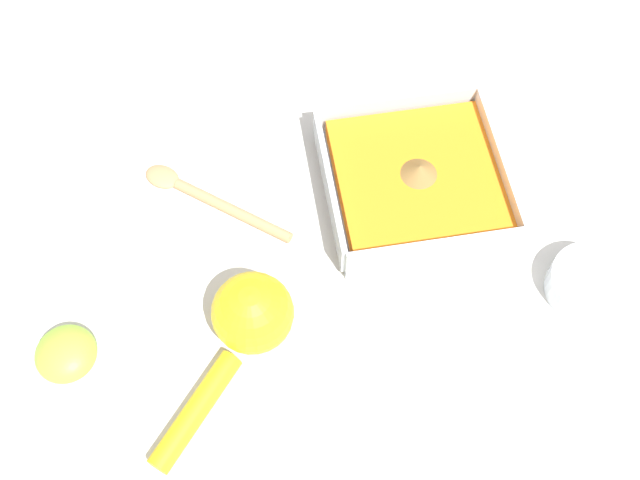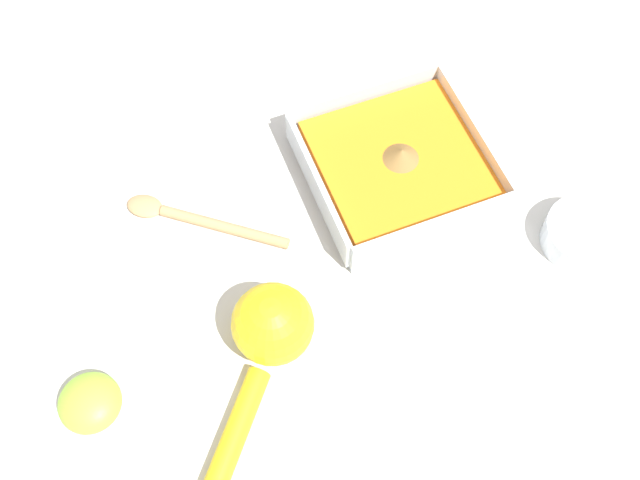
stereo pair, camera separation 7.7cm
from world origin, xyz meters
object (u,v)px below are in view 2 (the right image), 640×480
square_dish (396,167)px  lemon_half (90,403)px  lemon_squeezer (269,335)px  wooden_spoon (196,219)px  spice_bowl (583,235)px

square_dish → lemon_half: square_dish is taller
lemon_squeezer → wooden_spoon: 0.17m
lemon_squeezer → spice_bowl: bearing=-50.8°
lemon_squeezer → lemon_half: size_ratio=2.87×
lemon_squeezer → wooden_spoon: bearing=49.1°
lemon_squeezer → lemon_half: 0.18m
spice_bowl → lemon_squeezer: lemon_squeezer is taller
wooden_spoon → spice_bowl: bearing=-166.6°
square_dish → lemon_half: size_ratio=3.23×
spice_bowl → wooden_spoon: (-0.37, 0.17, -0.01)m
spice_bowl → wooden_spoon: size_ratio=0.53×
square_dish → spice_bowl: size_ratio=2.31×
lemon_half → wooden_spoon: (0.15, 0.16, -0.01)m
square_dish → wooden_spoon: square_dish is taller
lemon_squeezer → wooden_spoon: lemon_squeezer is taller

